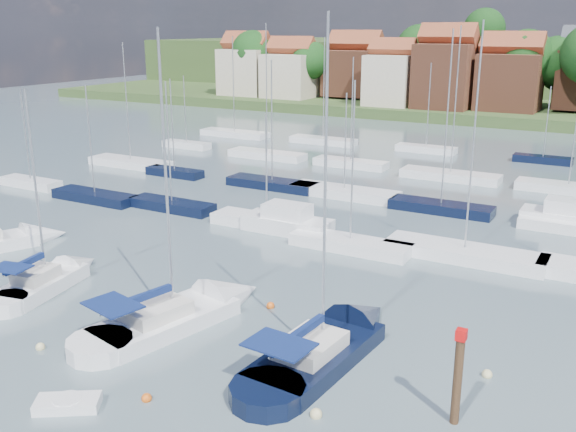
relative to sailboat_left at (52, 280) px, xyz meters
The scene contains 15 objects.
ground 38.55m from the sailboat_left, 70.78° to the left, with size 260.00×260.00×0.00m, color #3F4F56.
sailboat_left is the anchor object (origin of this frame).
sailboat_centre 10.24m from the sailboat_left, ahead, with size 5.96×12.71×16.67m.
sailboat_navy 18.66m from the sailboat_left, ahead, with size 4.28×12.76×17.33m.
sailboat_far 9.37m from the sailboat_left, 159.19° to the left, with size 6.55×10.38×13.52m.
tender 14.30m from the sailboat_left, 38.87° to the right, with size 2.87×2.46×0.57m.
timber_piling 25.58m from the sailboat_left, ahead, with size 0.40×0.40×6.37m.
buoy_b 8.46m from the sailboat_left, 45.14° to the right, with size 0.46×0.46×0.46m, color beige.
buoy_c 9.32m from the sailboat_left, 25.11° to the right, with size 0.47×0.47×0.47m, color #D85914.
buoy_d 15.27m from the sailboat_left, 26.94° to the right, with size 0.45×0.45×0.45m, color #D85914.
buoy_e 13.92m from the sailboat_left, 15.66° to the left, with size 0.47×0.47×0.47m, color #D85914.
buoy_f 20.92m from the sailboat_left, 12.24° to the right, with size 0.52×0.52×0.52m, color beige.
buoy_g 25.92m from the sailboat_left, ahead, with size 0.48×0.48×0.48m, color beige.
marina_field 34.77m from the sailboat_left, 65.17° to the left, with size 79.62×41.41×15.93m.
far_shore_town 130.00m from the sailboat_left, 83.41° to the left, with size 212.46×90.00×22.27m.
Camera 1 is at (17.90, -21.28, 15.29)m, focal length 40.00 mm.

